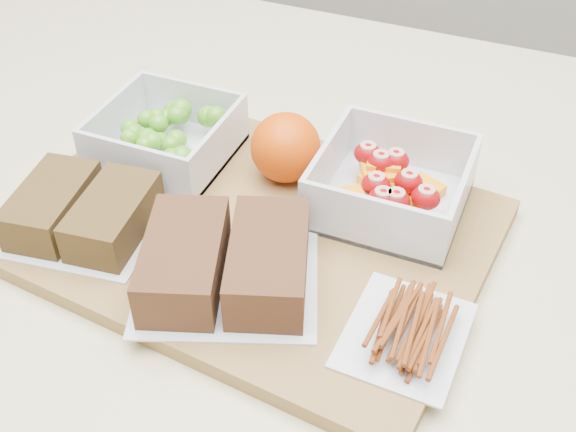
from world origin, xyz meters
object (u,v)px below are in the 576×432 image
(cutting_board, at_px, (248,229))
(fruit_container, at_px, (391,187))
(sandwich_bag_left, at_px, (83,212))
(grape_container, at_px, (167,136))
(sandwich_bag_center, at_px, (226,262))
(orange, at_px, (286,147))
(pretzel_bag, at_px, (406,326))

(cutting_board, xyz_separation_m, fruit_container, (0.11, 0.07, 0.03))
(fruit_container, bearing_deg, sandwich_bag_left, -150.75)
(grape_container, bearing_deg, fruit_container, 2.25)
(grape_container, xyz_separation_m, sandwich_bag_left, (-0.01, -0.13, -0.00))
(fruit_container, bearing_deg, cutting_board, -146.43)
(sandwich_bag_left, relative_size, sandwich_bag_center, 0.76)
(grape_container, bearing_deg, sandwich_bag_center, -45.85)
(grape_container, bearing_deg, cutting_board, -28.73)
(orange, relative_size, sandwich_bag_center, 0.36)
(sandwich_bag_left, bearing_deg, sandwich_bag_center, -4.33)
(fruit_container, xyz_separation_m, pretzel_bag, (0.06, -0.15, -0.01))
(grape_container, xyz_separation_m, fruit_container, (0.23, 0.01, -0.00))
(sandwich_bag_left, relative_size, pretzel_bag, 1.28)
(fruit_container, height_order, sandwich_bag_left, fruit_container)
(fruit_container, distance_m, pretzel_bag, 0.16)
(cutting_board, bearing_deg, pretzel_bag, -17.59)
(sandwich_bag_center, bearing_deg, cutting_board, 102.26)
(grape_container, height_order, orange, orange)
(cutting_board, bearing_deg, orange, 92.47)
(sandwich_bag_center, height_order, pretzel_bag, sandwich_bag_center)
(cutting_board, xyz_separation_m, sandwich_bag_left, (-0.13, -0.06, 0.03))
(pretzel_bag, bearing_deg, cutting_board, 156.53)
(sandwich_bag_center, bearing_deg, pretzel_bag, 0.17)
(cutting_board, distance_m, sandwich_bag_center, 0.08)
(orange, distance_m, sandwich_bag_left, 0.20)
(cutting_board, height_order, pretzel_bag, pretzel_bag)
(cutting_board, relative_size, fruit_container, 3.18)
(fruit_container, distance_m, sandwich_bag_center, 0.17)
(fruit_container, height_order, pretzel_bag, fruit_container)
(sandwich_bag_left, bearing_deg, pretzel_bag, -2.05)
(cutting_board, xyz_separation_m, orange, (0.00, 0.08, 0.04))
(cutting_board, height_order, sandwich_bag_center, sandwich_bag_center)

